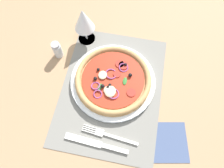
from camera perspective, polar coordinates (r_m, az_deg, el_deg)
The scene contains 9 objects.
ground_plane at distance 72.09cm, azimuth -0.12°, elevation -1.87°, with size 190.00×140.00×2.40cm, color #9E7A56.
placemat at distance 70.79cm, azimuth -0.12°, elevation -1.45°, with size 45.71×33.60×0.40cm, color slate.
plate at distance 70.96cm, azimuth 0.56°, elevation 0.73°, with size 28.83×28.83×1.46cm, color white.
pizza at distance 69.29cm, azimuth 0.54°, elevation 1.31°, with size 25.71×25.71×2.62cm.
fork at distance 66.08cm, azimuth -1.44°, elevation -13.73°, with size 3.36×18.06×0.44cm.
knife at distance 65.79cm, azimuth -4.49°, elevation -15.99°, with size 2.89×20.06×0.62cm.
wine_glass at distance 74.09cm, azimuth -7.82°, elevation 16.90°, with size 7.20×7.20×14.90cm.
napkin at distance 68.47cm, azimuth 15.49°, elevation -15.08°, with size 12.27×11.04×0.36cm, color #425175.
pepper_shaker at distance 77.11cm, azimuth -14.82°, elevation 9.09°, with size 3.20×3.20×6.70cm.
Camera 1 is at (-26.45, -5.33, 65.65)cm, focal length 33.25 mm.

